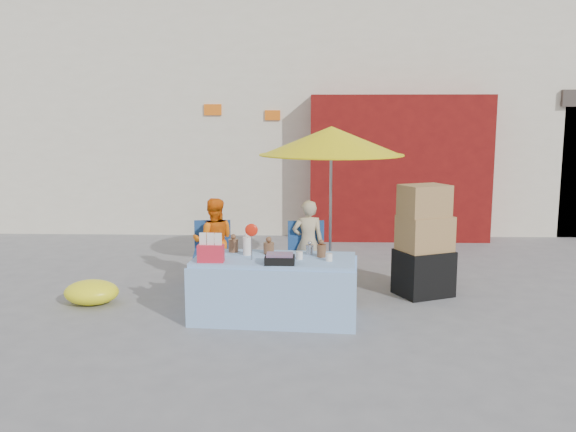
{
  "coord_description": "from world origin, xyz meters",
  "views": [
    {
      "loc": [
        0.57,
        -6.81,
        2.19
      ],
      "look_at": [
        0.31,
        0.6,
        1.0
      ],
      "focal_mm": 38.0,
      "sensor_mm": 36.0,
      "label": 1
    }
  ],
  "objects_px": {
    "market_table": "(274,287)",
    "vendor_beige": "(308,243)",
    "umbrella": "(331,142)",
    "chair_right": "(308,268)",
    "box_stack": "(424,245)",
    "chair_left": "(213,267)",
    "vendor_orange": "(214,241)"
  },
  "relations": [
    {
      "from": "chair_right",
      "to": "box_stack",
      "type": "xyz_separation_m",
      "value": [
        1.44,
        -0.31,
        0.39
      ]
    },
    {
      "from": "market_table",
      "to": "box_stack",
      "type": "xyz_separation_m",
      "value": [
        1.81,
        0.97,
        0.29
      ]
    },
    {
      "from": "chair_left",
      "to": "vendor_orange",
      "type": "xyz_separation_m",
      "value": [
        0.0,
        0.13,
        0.32
      ]
    },
    {
      "from": "market_table",
      "to": "umbrella",
      "type": "distance_m",
      "value": 2.29
    },
    {
      "from": "vendor_beige",
      "to": "chair_left",
      "type": "bearing_deg",
      "value": -0.9
    },
    {
      "from": "chair_left",
      "to": "vendor_orange",
      "type": "bearing_deg",
      "value": 82.15
    },
    {
      "from": "market_table",
      "to": "box_stack",
      "type": "height_order",
      "value": "box_stack"
    },
    {
      "from": "chair_left",
      "to": "box_stack",
      "type": "relative_size",
      "value": 0.61
    },
    {
      "from": "market_table",
      "to": "chair_left",
      "type": "distance_m",
      "value": 1.56
    },
    {
      "from": "chair_left",
      "to": "vendor_beige",
      "type": "distance_m",
      "value": 1.3
    },
    {
      "from": "market_table",
      "to": "umbrella",
      "type": "relative_size",
      "value": 0.89
    },
    {
      "from": "umbrella",
      "to": "box_stack",
      "type": "distance_m",
      "value": 1.79
    },
    {
      "from": "market_table",
      "to": "vendor_beige",
      "type": "xyz_separation_m",
      "value": [
        0.37,
        1.41,
        0.21
      ]
    },
    {
      "from": "vendor_beige",
      "to": "chair_right",
      "type": "bearing_deg",
      "value": 82.15
    },
    {
      "from": "box_stack",
      "to": "umbrella",
      "type": "bearing_deg",
      "value": 152.51
    },
    {
      "from": "vendor_beige",
      "to": "umbrella",
      "type": "height_order",
      "value": "umbrella"
    },
    {
      "from": "umbrella",
      "to": "chair_right",
      "type": "bearing_deg",
      "value": -136.72
    },
    {
      "from": "vendor_beige",
      "to": "umbrella",
      "type": "relative_size",
      "value": 0.54
    },
    {
      "from": "chair_left",
      "to": "umbrella",
      "type": "xyz_separation_m",
      "value": [
        1.55,
        0.28,
        1.64
      ]
    },
    {
      "from": "vendor_orange",
      "to": "box_stack",
      "type": "xyz_separation_m",
      "value": [
        2.69,
        -0.44,
        0.06
      ]
    },
    {
      "from": "vendor_beige",
      "to": "box_stack",
      "type": "xyz_separation_m",
      "value": [
        1.44,
        -0.44,
        0.07
      ]
    },
    {
      "from": "umbrella",
      "to": "market_table",
      "type": "bearing_deg",
      "value": -113.15
    },
    {
      "from": "market_table",
      "to": "vendor_beige",
      "type": "bearing_deg",
      "value": 80.0
    },
    {
      "from": "chair_right",
      "to": "vendor_beige",
      "type": "relative_size",
      "value": 0.75
    },
    {
      "from": "vendor_orange",
      "to": "box_stack",
      "type": "relative_size",
      "value": 0.83
    },
    {
      "from": "vendor_orange",
      "to": "vendor_beige",
      "type": "xyz_separation_m",
      "value": [
        1.25,
        0.0,
        -0.01
      ]
    },
    {
      "from": "vendor_beige",
      "to": "market_table",
      "type": "bearing_deg",
      "value": 68.36
    },
    {
      "from": "umbrella",
      "to": "box_stack",
      "type": "height_order",
      "value": "umbrella"
    },
    {
      "from": "chair_right",
      "to": "box_stack",
      "type": "relative_size",
      "value": 0.61
    },
    {
      "from": "market_table",
      "to": "box_stack",
      "type": "bearing_deg",
      "value": 32.8
    },
    {
      "from": "chair_right",
      "to": "vendor_orange",
      "type": "distance_m",
      "value": 1.3
    },
    {
      "from": "box_stack",
      "to": "chair_left",
      "type": "bearing_deg",
      "value": 173.44
    }
  ]
}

